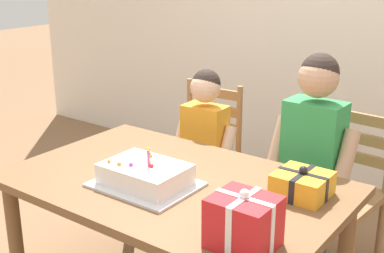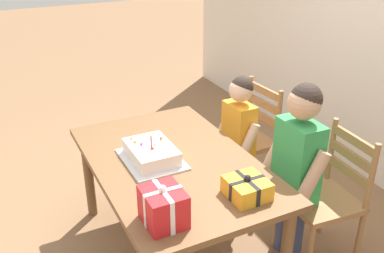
# 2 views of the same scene
# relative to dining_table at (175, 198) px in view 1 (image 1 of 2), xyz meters

# --- Properties ---
(back_wall) EXTENTS (6.40, 0.11, 2.60)m
(back_wall) POSITION_rel_dining_table_xyz_m (0.00, 1.96, 0.67)
(back_wall) COLOR silver
(back_wall) RESTS_ON ground
(dining_table) EXTENTS (1.51, 0.96, 0.72)m
(dining_table) POSITION_rel_dining_table_xyz_m (0.00, 0.00, 0.00)
(dining_table) COLOR brown
(dining_table) RESTS_ON ground
(birthday_cake) EXTENTS (0.44, 0.34, 0.19)m
(birthday_cake) POSITION_rel_dining_table_xyz_m (-0.07, -0.12, 0.14)
(birthday_cake) COLOR silver
(birthday_cake) RESTS_ON dining_table
(gift_box_red_large) EXTENTS (0.22, 0.21, 0.14)m
(gift_box_red_large) POSITION_rel_dining_table_xyz_m (0.53, 0.20, 0.14)
(gift_box_red_large) COLOR gold
(gift_box_red_large) RESTS_ON dining_table
(gift_box_beside_cake) EXTENTS (0.23, 0.20, 0.22)m
(gift_box_beside_cake) POSITION_rel_dining_table_xyz_m (0.54, -0.29, 0.18)
(gift_box_beside_cake) COLOR red
(gift_box_beside_cake) RESTS_ON dining_table
(chair_left) EXTENTS (0.44, 0.44, 0.92)m
(chair_left) POSITION_rel_dining_table_xyz_m (-0.46, 0.87, -0.17)
(chair_left) COLOR #996B42
(chair_left) RESTS_ON ground
(chair_right) EXTENTS (0.46, 0.46, 0.92)m
(chair_right) POSITION_rel_dining_table_xyz_m (0.47, 0.87, -0.17)
(chair_right) COLOR #996B42
(chair_right) RESTS_ON ground
(child_older) EXTENTS (0.45, 0.26, 1.25)m
(child_older) POSITION_rel_dining_table_xyz_m (0.37, 0.68, 0.12)
(child_older) COLOR #38426B
(child_older) RESTS_ON ground
(child_younger) EXTENTS (0.39, 0.23, 1.08)m
(child_younger) POSITION_rel_dining_table_xyz_m (-0.30, 0.68, 0.02)
(child_younger) COLOR #38426B
(child_younger) RESTS_ON ground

